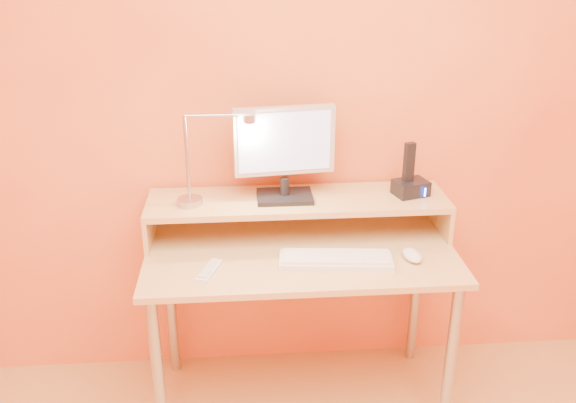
{
  "coord_description": "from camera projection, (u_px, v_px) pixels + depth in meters",
  "views": [
    {
      "loc": [
        -0.22,
        -0.96,
        1.86
      ],
      "look_at": [
        -0.05,
        1.13,
        0.95
      ],
      "focal_mm": 39.09,
      "sensor_mm": 36.0,
      "label": 1
    }
  ],
  "objects": [
    {
      "name": "wall_back",
      "position": [
        294.0,
        97.0,
        2.51
      ],
      "size": [
        3.0,
        0.04,
        2.5
      ],
      "primitive_type": "cube",
      "color": "#F78A49",
      "rests_on": "floor"
    },
    {
      "name": "desk_leg_fl",
      "position": [
        158.0,
        378.0,
        2.31
      ],
      "size": [
        0.04,
        0.04,
        0.69
      ],
      "primitive_type": "cylinder",
      "color": "#ADADB2",
      "rests_on": "floor"
    },
    {
      "name": "desk_leg_fr",
      "position": [
        450.0,
        363.0,
        2.39
      ],
      "size": [
        0.04,
        0.04,
        0.69
      ],
      "primitive_type": "cylinder",
      "color": "#ADADB2",
      "rests_on": "floor"
    },
    {
      "name": "desk_leg_bl",
      "position": [
        171.0,
        304.0,
        2.76
      ],
      "size": [
        0.04,
        0.04,
        0.69
      ],
      "primitive_type": "cylinder",
      "color": "#ADADB2",
      "rests_on": "floor"
    },
    {
      "name": "desk_leg_br",
      "position": [
        415.0,
        294.0,
        2.84
      ],
      "size": [
        0.04,
        0.04,
        0.69
      ],
      "primitive_type": "cylinder",
      "color": "#ADADB2",
      "rests_on": "floor"
    },
    {
      "name": "desk_lower",
      "position": [
        301.0,
        254.0,
        2.43
      ],
      "size": [
        1.2,
        0.6,
        0.02
      ],
      "primitive_type": "cube",
      "color": "tan",
      "rests_on": "floor"
    },
    {
      "name": "shelf_riser_left",
      "position": [
        150.0,
        224.0,
        2.5
      ],
      "size": [
        0.02,
        0.3,
        0.14
      ],
      "primitive_type": "cube",
      "color": "tan",
      "rests_on": "desk_lower"
    },
    {
      "name": "shelf_riser_right",
      "position": [
        440.0,
        214.0,
        2.58
      ],
      "size": [
        0.02,
        0.3,
        0.14
      ],
      "primitive_type": "cube",
      "color": "tan",
      "rests_on": "desk_lower"
    },
    {
      "name": "desk_shelf",
      "position": [
        298.0,
        201.0,
        2.51
      ],
      "size": [
        1.2,
        0.3,
        0.02
      ],
      "primitive_type": "cube",
      "color": "tan",
      "rests_on": "desk_lower"
    },
    {
      "name": "monitor_foot",
      "position": [
        285.0,
        196.0,
        2.49
      ],
      "size": [
        0.22,
        0.16,
        0.02
      ],
      "primitive_type": "cube",
      "color": "black",
      "rests_on": "desk_shelf"
    },
    {
      "name": "monitor_neck",
      "position": [
        285.0,
        186.0,
        2.48
      ],
      "size": [
        0.04,
        0.04,
        0.07
      ],
      "primitive_type": "cylinder",
      "color": "black",
      "rests_on": "monitor_foot"
    },
    {
      "name": "monitor_panel",
      "position": [
        284.0,
        141.0,
        2.41
      ],
      "size": [
        0.39,
        0.08,
        0.27
      ],
      "primitive_type": "cube",
      "rotation": [
        0.0,
        0.0,
        0.11
      ],
      "color": "silver",
      "rests_on": "monitor_neck"
    },
    {
      "name": "monitor_back",
      "position": [
        284.0,
        139.0,
        2.43
      ],
      "size": [
        0.35,
        0.05,
        0.23
      ],
      "primitive_type": "cube",
      "rotation": [
        0.0,
        0.0,
        0.11
      ],
      "color": "black",
      "rests_on": "monitor_panel"
    },
    {
      "name": "monitor_screen",
      "position": [
        285.0,
        142.0,
        2.4
      ],
      "size": [
        0.36,
        0.04,
        0.23
      ],
      "primitive_type": "cube",
      "rotation": [
        0.0,
        0.0,
        0.11
      ],
      "color": "#B0C2EC",
      "rests_on": "monitor_panel"
    },
    {
      "name": "lamp_base",
      "position": [
        190.0,
        201.0,
        2.44
      ],
      "size": [
        0.1,
        0.1,
        0.02
      ],
      "primitive_type": "cylinder",
      "color": "#ADADB2",
      "rests_on": "desk_shelf"
    },
    {
      "name": "lamp_post",
      "position": [
        187.0,
        158.0,
        2.37
      ],
      "size": [
        0.01,
        0.01,
        0.33
      ],
      "primitive_type": "cylinder",
      "color": "#ADADB2",
      "rests_on": "lamp_base"
    },
    {
      "name": "lamp_arm",
      "position": [
        217.0,
        115.0,
        2.31
      ],
      "size": [
        0.24,
        0.01,
        0.01
      ],
      "primitive_type": "cylinder",
      "rotation": [
        0.0,
        1.57,
        0.0
      ],
      "color": "#ADADB2",
      "rests_on": "lamp_post"
    },
    {
      "name": "lamp_head",
      "position": [
        250.0,
        119.0,
        2.33
      ],
      "size": [
        0.04,
        0.04,
        0.03
      ],
      "primitive_type": "cylinder",
      "color": "#ADADB2",
      "rests_on": "lamp_arm"
    },
    {
      "name": "lamp_bulb",
      "position": [
        250.0,
        123.0,
        2.33
      ],
      "size": [
        0.03,
        0.03,
        0.0
      ],
      "primitive_type": "cylinder",
      "color": "#FFEAC6",
      "rests_on": "lamp_head"
    },
    {
      "name": "phone_dock",
      "position": [
        411.0,
        188.0,
        2.52
      ],
      "size": [
        0.15,
        0.13,
        0.06
      ],
      "primitive_type": "cube",
      "rotation": [
        0.0,
        0.0,
        0.3
      ],
      "color": "black",
      "rests_on": "desk_shelf"
    },
    {
      "name": "phone_handset",
      "position": [
        409.0,
        162.0,
        2.48
      ],
      "size": [
        0.05,
        0.04,
        0.16
      ],
      "primitive_type": "cube",
      "rotation": [
        0.0,
        0.0,
        0.3
      ],
      "color": "black",
      "rests_on": "phone_dock"
    },
    {
      "name": "phone_led",
      "position": [
        425.0,
        192.0,
        2.48
      ],
      "size": [
        0.01,
        0.0,
        0.04
      ],
      "primitive_type": "cube",
      "color": "#317BFF",
      "rests_on": "phone_dock"
    },
    {
      "name": "keyboard",
      "position": [
        336.0,
        260.0,
        2.34
      ],
      "size": [
        0.43,
        0.17,
        0.02
      ],
      "primitive_type": "cube",
      "rotation": [
        0.0,
        0.0,
        -0.1
      ],
      "color": "silver",
      "rests_on": "desk_lower"
    },
    {
      "name": "mouse",
      "position": [
        412.0,
        255.0,
        2.36
      ],
      "size": [
        0.08,
        0.12,
        0.04
      ],
      "primitive_type": "ellipsoid",
      "rotation": [
        0.0,
        0.0,
        0.15
      ],
      "color": "white",
      "rests_on": "desk_lower"
    },
    {
      "name": "remote_control",
      "position": [
        209.0,
        271.0,
        2.27
      ],
      "size": [
        0.09,
        0.17,
        0.02
      ],
      "primitive_type": "cube",
      "rotation": [
        0.0,
        0.0,
        -0.34
      ],
      "color": "silver",
      "rests_on": "desk_lower"
    }
  ]
}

